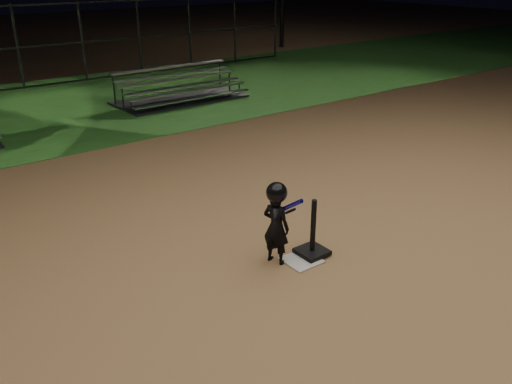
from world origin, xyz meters
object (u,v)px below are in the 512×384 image
(home_plate, at_px, (301,260))
(batting_tee, at_px, (312,244))
(child_batter, at_px, (276,221))
(bleacher_right, at_px, (180,94))

(home_plate, bearing_deg, batting_tee, 8.33)
(child_batter, relative_size, bleacher_right, 0.31)
(home_plate, distance_m, bleacher_right, 9.28)
(home_plate, distance_m, batting_tee, 0.27)
(batting_tee, height_order, bleacher_right, bleacher_right)
(bleacher_right, bearing_deg, home_plate, -111.19)
(home_plate, xyz_separation_m, child_batter, (-0.28, 0.20, 0.59))
(child_batter, distance_m, bleacher_right, 9.20)
(child_batter, bearing_deg, bleacher_right, -42.84)
(home_plate, height_order, child_batter, child_batter)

